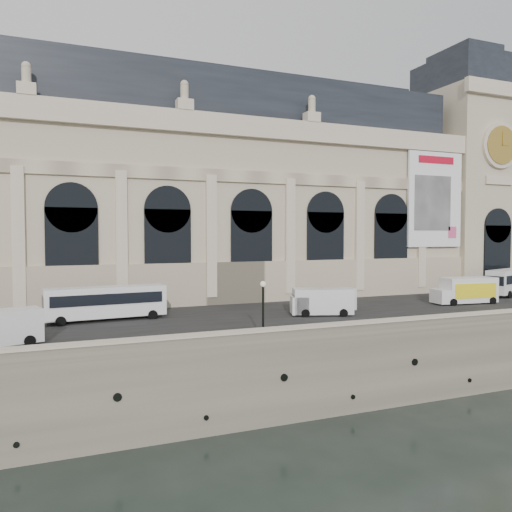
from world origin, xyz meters
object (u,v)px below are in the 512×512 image
(van_c, at_px, (329,301))
(box_truck, at_px, (465,291))
(bus_left, at_px, (106,302))
(van_b, at_px, (319,302))
(lamp_left, at_px, (263,310))

(van_c, height_order, box_truck, box_truck)
(bus_left, distance_m, van_b, 20.81)
(bus_left, distance_m, lamp_left, 16.92)
(bus_left, bearing_deg, box_truck, -5.28)
(bus_left, bearing_deg, van_c, -9.73)
(van_b, bearing_deg, bus_left, 166.89)
(bus_left, height_order, box_truck, bus_left)
(lamp_left, bearing_deg, bus_left, 128.82)
(van_b, xyz_separation_m, box_truck, (20.21, 0.98, 0.17))
(van_b, distance_m, van_c, 1.98)
(bus_left, xyz_separation_m, van_c, (22.00, -3.77, -0.56))
(van_b, bearing_deg, van_c, 28.71)
(lamp_left, bearing_deg, box_truck, 17.53)
(van_c, xyz_separation_m, box_truck, (18.48, 0.03, 0.30))
(lamp_left, bearing_deg, van_b, 41.19)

